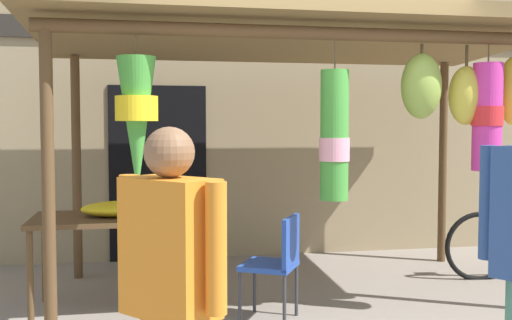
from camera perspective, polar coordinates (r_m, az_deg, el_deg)
shop_facade at (r=7.21m, az=-1.45°, el=7.79°), size 11.72×0.29×4.23m
market_stall_canopy at (r=5.39m, az=4.43°, el=9.99°), size 4.50×2.41×2.48m
display_table at (r=5.22m, az=-13.24°, el=-6.02°), size 1.33×0.80×0.79m
flower_heap_on_table at (r=5.18m, az=-12.74°, el=-4.50°), size 0.61×0.43×0.12m
folding_chair at (r=4.81m, az=2.10°, el=-9.27°), size 0.54×0.54×0.84m
vendor_in_orange at (r=2.56m, az=-8.09°, el=-11.33°), size 0.43×0.47×1.55m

